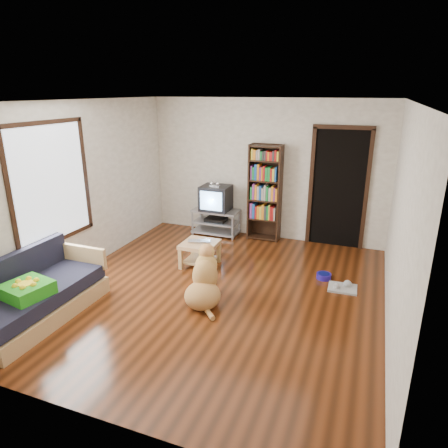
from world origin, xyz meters
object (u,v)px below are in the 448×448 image
(laptop, at_px, (199,242))
(bookshelf, at_px, (265,188))
(grey_rag, at_px, (343,288))
(crt_tv, at_px, (216,197))
(sofa, at_px, (36,298))
(dog, at_px, (204,282))
(green_cushion, at_px, (27,290))
(dog_bowl, at_px, (324,276))
(tv_stand, at_px, (216,221))
(coffee_table, at_px, (200,249))

(laptop, relative_size, bookshelf, 0.20)
(grey_rag, height_order, crt_tv, crt_tv)
(crt_tv, xyz_separation_m, bookshelf, (0.95, 0.07, 0.26))
(grey_rag, bearing_deg, crt_tv, 149.21)
(sofa, height_order, dog, sofa)
(green_cushion, distance_m, crt_tv, 3.96)
(bookshelf, bearing_deg, dog_bowl, -45.66)
(laptop, height_order, sofa, sofa)
(tv_stand, distance_m, coffee_table, 1.53)
(grey_rag, distance_m, tv_stand, 3.00)
(tv_stand, bearing_deg, coffee_table, -77.86)
(crt_tv, bearing_deg, bookshelf, 4.32)
(dog, bearing_deg, green_cushion, -142.16)
(green_cushion, xyz_separation_m, laptop, (1.17, 2.32, -0.09))
(laptop, bearing_deg, coffee_table, 70.78)
(green_cushion, height_order, tv_stand, green_cushion)
(grey_rag, bearing_deg, tv_stand, 149.57)
(laptop, distance_m, dog_bowl, 2.01)
(laptop, xyz_separation_m, sofa, (-1.29, -2.11, -0.15))
(dog_bowl, distance_m, coffee_table, 1.98)
(dog_bowl, distance_m, bookshelf, 2.13)
(dog_bowl, height_order, dog, dog)
(bookshelf, height_order, coffee_table, bookshelf)
(crt_tv, relative_size, sofa, 0.32)
(dog_bowl, bearing_deg, tv_stand, 150.97)
(laptop, bearing_deg, crt_tv, 82.51)
(sofa, height_order, coffee_table, sofa)
(green_cushion, height_order, bookshelf, bookshelf)
(sofa, relative_size, coffee_table, 3.27)
(grey_rag, distance_m, dog, 2.02)
(sofa, xyz_separation_m, dog, (1.82, 1.11, 0.02))
(laptop, relative_size, dog, 0.41)
(green_cushion, height_order, crt_tv, crt_tv)
(green_cushion, xyz_separation_m, bookshelf, (1.80, 3.93, 0.50))
(laptop, bearing_deg, sofa, -140.77)
(green_cushion, distance_m, bookshelf, 4.36)
(tv_stand, height_order, bookshelf, bookshelf)
(grey_rag, bearing_deg, dog_bowl, 140.19)
(laptop, relative_size, sofa, 0.20)
(tv_stand, distance_m, sofa, 3.76)
(crt_tv, height_order, bookshelf, bookshelf)
(grey_rag, bearing_deg, bookshelf, 135.34)
(bookshelf, distance_m, coffee_table, 1.85)
(green_cushion, bearing_deg, crt_tv, 88.24)
(dog_bowl, relative_size, bookshelf, 0.12)
(green_cushion, height_order, laptop, green_cushion)
(bookshelf, bearing_deg, tv_stand, -174.37)
(bookshelf, distance_m, dog, 2.71)
(bookshelf, height_order, dog, bookshelf)
(dog_bowl, relative_size, sofa, 0.12)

